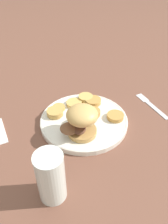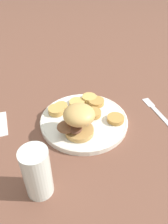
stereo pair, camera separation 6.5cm
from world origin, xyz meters
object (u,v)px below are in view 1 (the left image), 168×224
object	(u,v)px
dinner_plate	(84,120)
fork	(152,105)
drinking_glass	(51,177)
sandwich	(81,120)

from	to	relation	value
dinner_plate	fork	world-z (taller)	dinner_plate
fork	drinking_glass	size ratio (longest dim) A/B	1.20
fork	drinking_glass	xyz separation A→B (m)	(-0.09, 0.44, 0.06)
dinner_plate	sandwich	world-z (taller)	sandwich
dinner_plate	drinking_glass	world-z (taller)	drinking_glass
sandwich	fork	world-z (taller)	sandwich
drinking_glass	sandwich	bearing A→B (deg)	-55.05
sandwich	drinking_glass	size ratio (longest dim) A/B	0.94
sandwich	drinking_glass	world-z (taller)	drinking_glass
dinner_plate	fork	bearing A→B (deg)	-105.75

